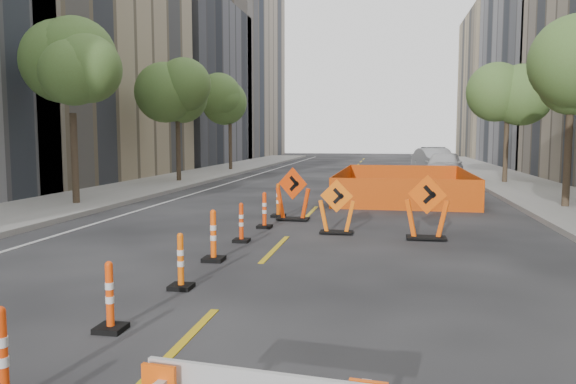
% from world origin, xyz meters
% --- Properties ---
extents(ground_plane, '(140.00, 140.00, 0.00)m').
position_xyz_m(ground_plane, '(0.00, 0.00, 0.00)').
color(ground_plane, black).
extents(sidewalk_left, '(4.00, 90.00, 0.15)m').
position_xyz_m(sidewalk_left, '(-9.00, 12.00, 0.07)').
color(sidewalk_left, gray).
rests_on(sidewalk_left, ground).
extents(bld_left_d, '(12.00, 16.00, 14.00)m').
position_xyz_m(bld_left_d, '(-17.00, 39.20, 7.00)').
color(bld_left_d, '#4C4C51').
rests_on(bld_left_d, ground).
extents(bld_left_e, '(12.00, 20.00, 20.00)m').
position_xyz_m(bld_left_e, '(-17.00, 55.60, 10.00)').
color(bld_left_e, gray).
rests_on(bld_left_e, ground).
extents(bld_right_e, '(12.00, 14.00, 16.00)m').
position_xyz_m(bld_right_e, '(17.00, 58.60, 8.00)').
color(bld_right_e, tan).
rests_on(bld_right_e, ground).
extents(tree_l_b, '(2.80, 2.80, 5.95)m').
position_xyz_m(tree_l_b, '(-8.40, 10.00, 4.53)').
color(tree_l_b, '#382B1E').
rests_on(tree_l_b, ground).
extents(tree_l_c, '(2.80, 2.80, 5.95)m').
position_xyz_m(tree_l_c, '(-8.40, 20.00, 4.53)').
color(tree_l_c, '#382B1E').
rests_on(tree_l_c, ground).
extents(tree_l_d, '(2.80, 2.80, 5.95)m').
position_xyz_m(tree_l_d, '(-8.40, 30.00, 4.53)').
color(tree_l_d, '#382B1E').
rests_on(tree_l_d, ground).
extents(tree_r_b, '(2.80, 2.80, 5.95)m').
position_xyz_m(tree_r_b, '(8.40, 12.00, 4.53)').
color(tree_r_b, '#382B1E').
rests_on(tree_r_b, ground).
extents(tree_r_c, '(2.80, 2.80, 5.95)m').
position_xyz_m(tree_r_c, '(8.40, 22.00, 4.53)').
color(tree_r_c, '#382B1E').
rests_on(tree_r_c, ground).
extents(channelizer_1, '(0.38, 0.38, 0.97)m').
position_xyz_m(channelizer_1, '(-1.07, -3.65, 0.49)').
color(channelizer_1, red).
rests_on(channelizer_1, ground).
extents(channelizer_2, '(0.37, 0.37, 0.93)m').
position_xyz_m(channelizer_2, '(-1.07, -1.58, 0.46)').
color(channelizer_2, '#ED4109').
rests_on(channelizer_2, ground).
extents(channelizer_3, '(0.37, 0.37, 0.94)m').
position_xyz_m(channelizer_3, '(-0.90, 0.50, 0.47)').
color(channelizer_3, '#EE5D0A').
rests_on(channelizer_3, ground).
extents(channelizer_4, '(0.41, 0.41, 1.05)m').
position_xyz_m(channelizer_4, '(-0.99, 2.57, 0.53)').
color(channelizer_4, '#FF540A').
rests_on(channelizer_4, ground).
extents(channelizer_5, '(0.37, 0.37, 0.94)m').
position_xyz_m(channelizer_5, '(-0.95, 4.64, 0.47)').
color(channelizer_5, red).
rests_on(channelizer_5, ground).
extents(channelizer_6, '(0.39, 0.39, 0.99)m').
position_xyz_m(channelizer_6, '(-0.84, 6.72, 0.50)').
color(channelizer_6, '#EF3E0A').
rests_on(channelizer_6, ground).
extents(channelizer_7, '(0.42, 0.42, 1.06)m').
position_xyz_m(channelizer_7, '(-0.86, 8.79, 0.53)').
color(channelizer_7, '#D74E09').
rests_on(channelizer_7, ground).
extents(chevron_sign_left, '(1.21, 0.96, 1.58)m').
position_xyz_m(chevron_sign_left, '(-0.31, 8.22, 0.79)').
color(chevron_sign_left, '#E03C09').
rests_on(chevron_sign_left, ground).
extents(chevron_sign_center, '(1.00, 0.67, 1.41)m').
position_xyz_m(chevron_sign_center, '(1.18, 6.15, 0.71)').
color(chevron_sign_center, '#FF660A').
rests_on(chevron_sign_center, ground).
extents(chevron_sign_right, '(1.21, 0.97, 1.59)m').
position_xyz_m(chevron_sign_right, '(3.41, 5.73, 0.79)').
color(chevron_sign_right, '#F1520A').
rests_on(chevron_sign_right, ground).
extents(safety_fence, '(5.21, 8.71, 1.08)m').
position_xyz_m(safety_fence, '(3.12, 15.30, 0.54)').
color(safety_fence, '#FF570D').
rests_on(safety_fence, ground).
extents(parked_car_near, '(2.76, 5.14, 1.66)m').
position_xyz_m(parked_car_near, '(5.57, 24.05, 0.83)').
color(parked_car_near, silver).
rests_on(parked_car_near, ground).
extents(parked_car_mid, '(2.90, 5.36, 1.67)m').
position_xyz_m(parked_car_mid, '(5.52, 29.63, 0.84)').
color(parked_car_mid, '#9A9B9F').
rests_on(parked_car_mid, ground).
extents(parked_car_far, '(2.46, 5.70, 1.64)m').
position_xyz_m(parked_car_far, '(6.00, 35.59, 0.82)').
color(parked_car_far, black).
rests_on(parked_car_far, ground).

